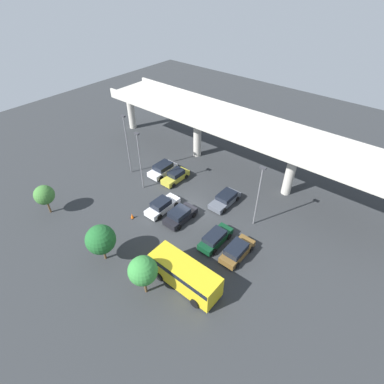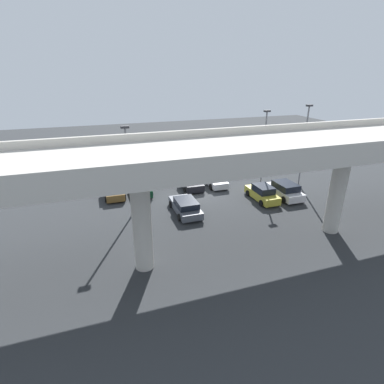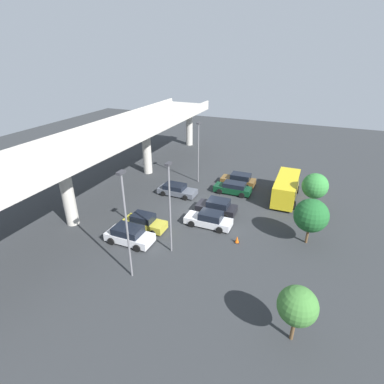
{
  "view_description": "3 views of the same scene",
  "coord_description": "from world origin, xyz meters",
  "px_view_note": "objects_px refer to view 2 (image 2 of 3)",
  "views": [
    {
      "loc": [
        18.49,
        -22.03,
        25.71
      ],
      "look_at": [
        -0.66,
        1.09,
        1.92
      ],
      "focal_mm": 28.0,
      "sensor_mm": 36.0,
      "label": 1
    },
    {
      "loc": [
        10.23,
        28.27,
        12.42
      ],
      "look_at": [
        1.45,
        2.31,
        1.33
      ],
      "focal_mm": 28.0,
      "sensor_mm": 36.0,
      "label": 2
    },
    {
      "loc": [
        -28.03,
        -10.95,
        16.62
      ],
      "look_at": [
        2.04,
        1.57,
        1.06
      ],
      "focal_mm": 28.0,
      "sensor_mm": 36.0,
      "label": 3
    }
  ],
  "objects_px": {
    "parked_car_4": "(185,206)",
    "parked_car_2": "(213,178)",
    "parked_car_0": "(285,190)",
    "lamp_post_mid_lot": "(128,166)",
    "lamp_post_by_overpass": "(305,140)",
    "tree_front_left": "(255,139)",
    "tree_front_centre": "(183,143)",
    "shuttle_bus": "(125,163)",
    "lamp_post_near_aisle": "(264,143)",
    "tree_front_right": "(138,144)",
    "parked_car_6": "(114,189)",
    "parked_car_5": "(141,186)",
    "traffic_cone": "(216,171)",
    "parked_car_1": "(262,193)",
    "parked_car_3": "(190,181)"
  },
  "relations": [
    {
      "from": "tree_front_right",
      "to": "tree_front_left",
      "type": "bearing_deg",
      "value": 179.31
    },
    {
      "from": "parked_car_2",
      "to": "parked_car_3",
      "type": "distance_m",
      "value": 2.95
    },
    {
      "from": "shuttle_bus",
      "to": "lamp_post_near_aisle",
      "type": "distance_m",
      "value": 17.25
    },
    {
      "from": "parked_car_0",
      "to": "tree_front_centre",
      "type": "distance_m",
      "value": 16.94
    },
    {
      "from": "lamp_post_by_overpass",
      "to": "parked_car_1",
      "type": "bearing_deg",
      "value": 22.45
    },
    {
      "from": "traffic_cone",
      "to": "tree_front_right",
      "type": "bearing_deg",
      "value": -34.44
    },
    {
      "from": "parked_car_6",
      "to": "shuttle_bus",
      "type": "distance_m",
      "value": 6.67
    },
    {
      "from": "lamp_post_near_aisle",
      "to": "lamp_post_mid_lot",
      "type": "distance_m",
      "value": 16.06
    },
    {
      "from": "parked_car_6",
      "to": "traffic_cone",
      "type": "xyz_separation_m",
      "value": [
        -13.23,
        -3.28,
        -0.43
      ]
    },
    {
      "from": "tree_front_left",
      "to": "tree_front_right",
      "type": "xyz_separation_m",
      "value": [
        17.78,
        -0.21,
        0.46
      ]
    },
    {
      "from": "parked_car_0",
      "to": "parked_car_6",
      "type": "relative_size",
      "value": 1.0
    },
    {
      "from": "parked_car_5",
      "to": "shuttle_bus",
      "type": "xyz_separation_m",
      "value": [
        0.91,
        -6.32,
        0.92
      ]
    },
    {
      "from": "parked_car_3",
      "to": "tree_front_centre",
      "type": "xyz_separation_m",
      "value": [
        -2.22,
        -9.66,
        2.2
      ]
    },
    {
      "from": "parked_car_1",
      "to": "tree_front_left",
      "type": "relative_size",
      "value": 1.1
    },
    {
      "from": "lamp_post_by_overpass",
      "to": "traffic_cone",
      "type": "bearing_deg",
      "value": -40.71
    },
    {
      "from": "lamp_post_near_aisle",
      "to": "traffic_cone",
      "type": "xyz_separation_m",
      "value": [
        3.54,
        -5.18,
        -4.63
      ]
    },
    {
      "from": "parked_car_1",
      "to": "lamp_post_mid_lot",
      "type": "height_order",
      "value": "lamp_post_mid_lot"
    },
    {
      "from": "tree_front_left",
      "to": "traffic_cone",
      "type": "xyz_separation_m",
      "value": [
        8.87,
        5.9,
        -2.46
      ]
    },
    {
      "from": "parked_car_0",
      "to": "lamp_post_mid_lot",
      "type": "height_order",
      "value": "lamp_post_mid_lot"
    },
    {
      "from": "parked_car_4",
      "to": "lamp_post_by_overpass",
      "type": "distance_m",
      "value": 15.98
    },
    {
      "from": "parked_car_0",
      "to": "tree_front_centre",
      "type": "height_order",
      "value": "tree_front_centre"
    },
    {
      "from": "tree_front_centre",
      "to": "shuttle_bus",
      "type": "bearing_deg",
      "value": 19.29
    },
    {
      "from": "lamp_post_mid_lot",
      "to": "tree_front_left",
      "type": "relative_size",
      "value": 2.05
    },
    {
      "from": "shuttle_bus",
      "to": "tree_front_centre",
      "type": "relative_size",
      "value": 1.64
    },
    {
      "from": "lamp_post_by_overpass",
      "to": "parked_car_6",
      "type": "bearing_deg",
      "value": -9.18
    },
    {
      "from": "parked_car_3",
      "to": "parked_car_6",
      "type": "xyz_separation_m",
      "value": [
        8.45,
        -0.31,
        0.01
      ]
    },
    {
      "from": "shuttle_bus",
      "to": "traffic_cone",
      "type": "distance_m",
      "value": 11.73
    },
    {
      "from": "parked_car_0",
      "to": "parked_car_5",
      "type": "relative_size",
      "value": 0.98
    },
    {
      "from": "parked_car_6",
      "to": "tree_front_right",
      "type": "relative_size",
      "value": 0.98
    },
    {
      "from": "shuttle_bus",
      "to": "tree_front_right",
      "type": "distance_m",
      "value": 4.19
    },
    {
      "from": "tree_front_centre",
      "to": "tree_front_left",
      "type": "bearing_deg",
      "value": 179.11
    },
    {
      "from": "lamp_post_by_overpass",
      "to": "tree_front_left",
      "type": "relative_size",
      "value": 2.26
    },
    {
      "from": "parked_car_1",
      "to": "parked_car_3",
      "type": "bearing_deg",
      "value": 45.86
    },
    {
      "from": "shuttle_bus",
      "to": "lamp_post_mid_lot",
      "type": "height_order",
      "value": "lamp_post_mid_lot"
    },
    {
      "from": "parked_car_0",
      "to": "lamp_post_mid_lot",
      "type": "distance_m",
      "value": 16.46
    },
    {
      "from": "traffic_cone",
      "to": "tree_front_left",
      "type": "bearing_deg",
      "value": -146.38
    },
    {
      "from": "tree_front_right",
      "to": "parked_car_4",
      "type": "bearing_deg",
      "value": 96.03
    },
    {
      "from": "parked_car_4",
      "to": "lamp_post_mid_lot",
      "type": "distance_m",
      "value": 6.47
    },
    {
      "from": "parked_car_1",
      "to": "tree_front_left",
      "type": "height_order",
      "value": "tree_front_left"
    },
    {
      "from": "lamp_post_near_aisle",
      "to": "parked_car_0",
      "type": "bearing_deg",
      "value": 93.8
    },
    {
      "from": "parked_car_2",
      "to": "traffic_cone",
      "type": "bearing_deg",
      "value": 152.18
    },
    {
      "from": "lamp_post_mid_lot",
      "to": "lamp_post_by_overpass",
      "type": "relative_size",
      "value": 0.9
    },
    {
      "from": "lamp_post_mid_lot",
      "to": "tree_front_centre",
      "type": "height_order",
      "value": "lamp_post_mid_lot"
    },
    {
      "from": "parked_car_4",
      "to": "parked_car_2",
      "type": "bearing_deg",
      "value": -40.82
    },
    {
      "from": "parked_car_1",
      "to": "parked_car_4",
      "type": "relative_size",
      "value": 0.92
    },
    {
      "from": "parked_car_6",
      "to": "lamp_post_mid_lot",
      "type": "relative_size",
      "value": 0.55
    },
    {
      "from": "parked_car_6",
      "to": "parked_car_2",
      "type": "bearing_deg",
      "value": 89.02
    },
    {
      "from": "tree_front_left",
      "to": "parked_car_1",
      "type": "bearing_deg",
      "value": 63.31
    },
    {
      "from": "parked_car_0",
      "to": "parked_car_2",
      "type": "xyz_separation_m",
      "value": [
        5.66,
        -5.98,
        -0.05
      ]
    },
    {
      "from": "shuttle_bus",
      "to": "lamp_post_near_aisle",
      "type": "height_order",
      "value": "lamp_post_near_aisle"
    }
  ]
}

